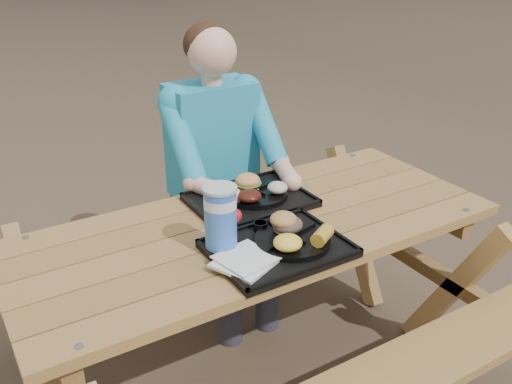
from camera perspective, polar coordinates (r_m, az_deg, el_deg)
ground at (r=2.56m, az=0.00°, el=-18.12°), size 60.00×60.00×0.00m
picnic_table at (r=2.31m, az=0.00°, el=-11.37°), size 1.80×1.49×0.75m
tray_near at (r=1.94m, az=2.23°, el=-5.73°), size 0.45×0.35×0.02m
tray_far at (r=2.26m, az=-0.59°, el=-0.89°), size 0.45×0.35×0.02m
plate_near at (r=1.95m, az=3.67°, el=-4.85°), size 0.26×0.26×0.02m
plate_far at (r=2.27m, az=-0.07°, el=-0.17°), size 0.26×0.26×0.02m
napkin_stack at (r=1.83m, az=-1.15°, el=-6.96°), size 0.22×0.22×0.02m
soda_cup at (r=1.87m, az=-3.56°, el=-2.78°), size 0.11×0.11×0.22m
condiment_bbq at (r=2.02m, az=0.44°, el=-3.44°), size 0.05×0.05×0.03m
condiment_mustard at (r=2.04m, az=1.85°, el=-3.17°), size 0.05×0.05×0.03m
sandwich at (r=1.97m, az=3.18°, el=-2.49°), size 0.10×0.10×0.10m
mac_cheese at (r=1.87m, az=3.19°, el=-5.08°), size 0.10×0.10×0.05m
corn_cob at (r=1.92m, az=6.64°, el=-4.35°), size 0.12×0.12×0.05m
cutlery_far at (r=2.18m, az=-4.28°, el=-1.58°), size 0.07×0.19×0.01m
burger at (r=2.28m, az=-0.84°, el=1.47°), size 0.10×0.10×0.09m
baked_beans at (r=2.18m, az=-0.69°, el=-0.39°), size 0.10×0.10×0.04m
potato_salad at (r=2.25m, az=2.16°, el=0.44°), size 0.08×0.08×0.04m
diner at (r=2.67m, az=-4.08°, el=0.48°), size 0.48×0.84×1.28m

